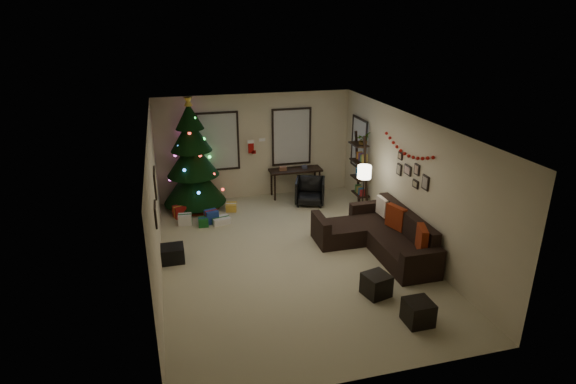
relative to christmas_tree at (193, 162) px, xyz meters
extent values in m
plane|color=#BBB28E|center=(1.63, -3.12, -1.18)|extent=(7.00, 7.00, 0.00)
plane|color=white|center=(1.63, -3.12, 1.52)|extent=(7.00, 7.00, 0.00)
plane|color=beige|center=(1.63, 0.38, 0.17)|extent=(5.00, 0.00, 5.00)
plane|color=beige|center=(1.63, -6.62, 0.17)|extent=(5.00, 0.00, 5.00)
plane|color=beige|center=(-0.87, -3.12, 0.17)|extent=(0.00, 7.00, 7.00)
plane|color=beige|center=(4.13, -3.12, 0.17)|extent=(0.00, 7.00, 7.00)
cube|color=#728CB2|center=(0.68, 0.35, 0.37)|extent=(0.94, 0.02, 1.35)
cube|color=beige|center=(0.68, 0.35, 0.37)|extent=(0.94, 0.03, 1.35)
cube|color=#728CB2|center=(2.58, 0.35, 0.37)|extent=(0.94, 0.02, 1.35)
cube|color=beige|center=(2.58, 0.35, 0.37)|extent=(0.94, 0.03, 1.35)
cube|color=#728CB2|center=(4.10, -0.57, 0.32)|extent=(0.05, 0.27, 1.17)
cube|color=beige|center=(4.10, -0.57, 0.32)|extent=(0.05, 0.45, 1.17)
cylinder|color=black|center=(0.00, 0.00, -1.01)|extent=(0.11, 0.11, 0.34)
cone|color=black|center=(0.00, 0.00, -0.50)|extent=(1.53, 1.53, 1.07)
cone|color=black|center=(0.00, 0.00, 0.12)|extent=(1.26, 1.26, 0.90)
cone|color=black|center=(0.00, 0.00, 0.68)|extent=(0.99, 0.99, 0.79)
cone|color=black|center=(0.00, 0.00, 1.13)|extent=(0.67, 0.67, 0.62)
cylinder|color=maroon|center=(0.00, 0.00, -1.15)|extent=(1.23, 1.23, 0.04)
cube|color=silver|center=(-0.32, -1.02, -1.05)|extent=(0.30, 0.22, 0.25)
cube|color=maroon|center=(-0.42, -0.57, -1.04)|extent=(0.26, 0.26, 0.28)
cube|color=#14591E|center=(0.08, -1.22, -1.08)|extent=(0.22, 0.22, 0.20)
cube|color=gold|center=(0.83, -0.47, -1.09)|extent=(0.25, 0.30, 0.18)
cube|color=navy|center=(0.28, -1.07, -1.03)|extent=(0.28, 0.25, 0.30)
cube|color=silver|center=(0.48, -1.17, -1.10)|extent=(0.40, 0.30, 0.15)
cube|color=black|center=(3.66, -3.42, -0.98)|extent=(0.82, 2.19, 0.38)
cube|color=black|center=(3.97, -3.42, -0.56)|extent=(0.20, 2.19, 0.46)
cube|color=black|center=(3.66, -4.61, -0.87)|extent=(0.82, 0.20, 0.60)
cube|color=black|center=(3.66, -2.22, -0.87)|extent=(0.82, 0.20, 0.60)
cube|color=black|center=(2.86, -2.73, -0.98)|extent=(0.78, 0.82, 0.38)
cube|color=black|center=(2.38, -2.73, -0.87)|extent=(0.18, 0.82, 0.60)
cube|color=maroon|center=(3.84, -4.23, -0.54)|extent=(0.27, 0.49, 0.48)
cube|color=maroon|center=(3.84, -3.20, -0.54)|extent=(0.27, 0.50, 0.48)
cube|color=beige|center=(3.84, -2.58, -0.55)|extent=(0.13, 0.40, 0.40)
cube|color=black|center=(2.69, -4.81, -0.98)|extent=(0.50, 0.50, 0.39)
cube|color=black|center=(2.99, -5.71, -0.98)|extent=(0.41, 0.41, 0.39)
cube|color=black|center=(2.63, 0.10, -0.46)|extent=(1.37, 0.49, 0.05)
cylinder|color=black|center=(2.03, -0.09, -0.83)|extent=(0.05, 0.05, 0.68)
cylinder|color=black|center=(2.03, 0.30, -0.83)|extent=(0.05, 0.05, 0.68)
cylinder|color=black|center=(3.23, -0.09, -0.83)|extent=(0.05, 0.05, 0.68)
cylinder|color=black|center=(3.23, 0.30, -0.83)|extent=(0.05, 0.05, 0.68)
imported|color=black|center=(2.83, -0.55, -0.84)|extent=(0.83, 0.80, 0.68)
cube|color=black|center=(3.95, -1.37, -0.22)|extent=(0.05, 0.05, 1.91)
cube|color=black|center=(3.95, -0.86, -0.22)|extent=(0.05, 0.05, 1.91)
cube|color=black|center=(3.92, -1.12, -0.80)|extent=(0.30, 0.53, 0.03)
cube|color=black|center=(3.92, -1.12, -0.38)|extent=(0.30, 0.53, 0.03)
cube|color=black|center=(3.92, -1.12, 0.04)|extent=(0.30, 0.53, 0.03)
cube|color=black|center=(3.92, -1.12, 0.47)|extent=(0.30, 0.53, 0.03)
imported|color=#4C4C4C|center=(3.93, -1.15, 0.63)|extent=(0.57, 0.57, 0.48)
cylinder|color=black|center=(3.58, -2.10, -1.16)|extent=(0.25, 0.25, 0.03)
cylinder|color=black|center=(3.58, -2.10, -0.55)|extent=(0.03, 0.03, 1.20)
cylinder|color=white|center=(3.58, -2.10, 0.11)|extent=(0.30, 0.30, 0.28)
cube|color=black|center=(-0.85, -2.29, 0.33)|extent=(0.04, 0.60, 0.50)
cube|color=tan|center=(-0.85, -2.29, 0.33)|extent=(0.01, 0.54, 0.45)
cube|color=black|center=(-0.85, -3.66, 0.25)|extent=(0.04, 0.45, 0.35)
cube|color=beige|center=(-0.85, -3.66, 0.25)|extent=(0.01, 0.41, 0.31)
cube|color=black|center=(4.11, -3.72, 0.37)|extent=(0.03, 0.22, 0.28)
cube|color=black|center=(4.11, -3.37, 0.52)|extent=(0.03, 0.18, 0.22)
cube|color=black|center=(4.11, -3.37, 0.22)|extent=(0.03, 0.20, 0.16)
cube|color=black|center=(4.11, -3.02, 0.40)|extent=(0.03, 0.26, 0.20)
cube|color=black|center=(4.11, -2.67, 0.30)|extent=(0.03, 0.18, 0.24)
cube|color=black|center=(4.11, -2.67, 0.60)|extent=(0.03, 0.16, 0.16)
cube|color=#990F0C|center=(1.48, 0.19, 0.21)|extent=(0.14, 0.04, 0.30)
cube|color=white|center=(1.48, 0.19, 0.36)|extent=(0.16, 0.05, 0.08)
cube|color=#990F0C|center=(1.55, 0.19, 0.08)|extent=(0.10, 0.04, 0.08)
cube|color=#990F0C|center=(1.81, 0.41, 0.18)|extent=(0.14, 0.04, 0.30)
cube|color=white|center=(1.81, 0.41, 0.33)|extent=(0.16, 0.05, 0.08)
cube|color=#990F0C|center=(1.88, 0.41, 0.05)|extent=(0.10, 0.04, 0.08)
cube|color=black|center=(-0.74, -2.70, -1.02)|extent=(0.63, 0.42, 0.31)
camera|label=1|loc=(-0.56, -11.17, 3.38)|focal=29.41mm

